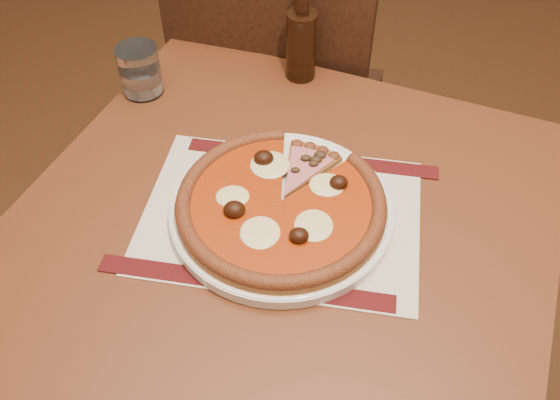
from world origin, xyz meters
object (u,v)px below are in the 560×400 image
Objects in this scene: bottle at (301,42)px; plate at (281,211)px; chair_far at (280,106)px; pizza at (281,202)px; table at (280,263)px; water_glass at (140,70)px.

plate is at bearing -96.53° from bottle.
bottle is (0.04, -0.20, 0.31)m from chair_far.
table is at bearing -95.99° from pizza.
plate is at bearing -50.75° from water_glass.
bottle is at bearing 8.80° from water_glass.
table is 0.11m from plate.
chair_far is 0.37m from bottle.
bottle is at bearing 83.47° from pizza.
chair_far reaches higher than plate.
bottle is (0.30, 0.05, 0.03)m from water_glass.
table is 5.49× the size of bottle.
chair_far is 0.61m from pizza.
plate is 1.76× the size of bottle.
chair_far is 2.70× the size of plate.
plate is 0.40m from water_glass.
bottle is at bearing 83.49° from table.
pizza is (-0.00, -0.55, 0.26)m from chair_far.
bottle is (0.04, 0.36, 0.06)m from plate.
plate is at bearing 106.33° from chair_far.
water_glass is 0.48× the size of bottle.
water_glass is at bearing -171.20° from bottle.
plate reaches higher than table.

